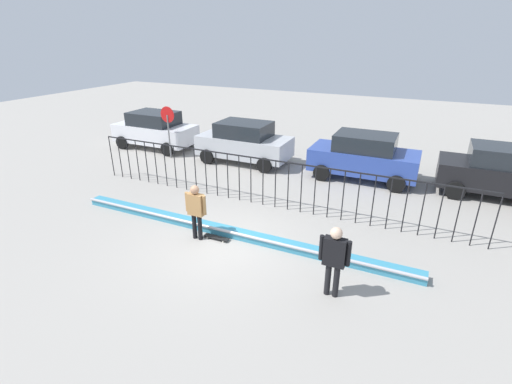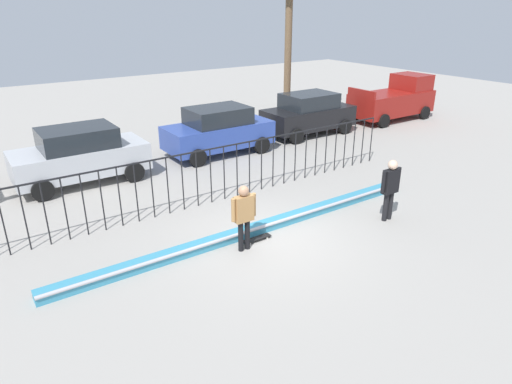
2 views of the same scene
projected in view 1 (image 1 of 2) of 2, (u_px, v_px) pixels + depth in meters
The scene contains 11 objects.
ground_plane at pixel (221, 244), 10.80m from camera, with size 60.00×60.00×0.00m, color #9E9991.
bowl_coping_ledge at pixel (230, 232), 11.20m from camera, with size 11.00×0.40×0.27m.
perimeter_fence at pixel (263, 177), 12.86m from camera, with size 14.04×0.04×1.72m.
skateboarder at pixel (196, 207), 10.68m from camera, with size 0.69×0.26×1.70m.
skateboard at pixel (216, 237), 11.02m from camera, with size 0.80×0.20×0.07m.
camera_operator at pixel (334, 256), 8.28m from camera, with size 0.72×0.27×1.77m.
parked_car_white at pixel (155, 130), 19.54m from camera, with size 4.30×2.12×1.90m.
parked_car_silver at pixel (244, 142), 17.31m from camera, with size 4.30×2.12×1.90m.
parked_car_blue at pixel (364, 156), 15.31m from camera, with size 4.30×2.12×1.90m.
parked_car_black at pixel (503, 172), 13.57m from camera, with size 4.30×2.12×1.90m.
stop_sign at pixel (168, 125), 17.63m from camera, with size 0.76×0.07×2.50m.
Camera 1 is at (4.90, -8.03, 5.62)m, focal length 26.13 mm.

